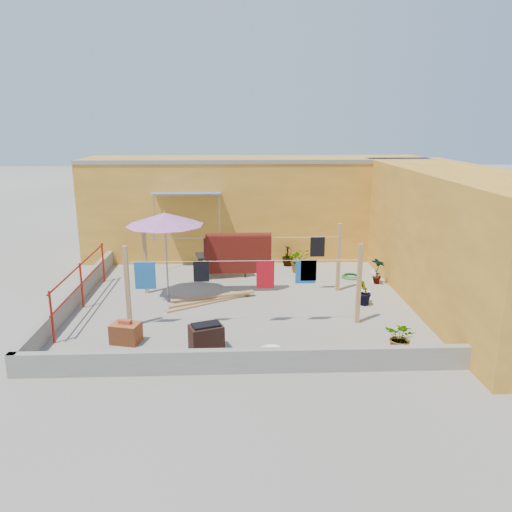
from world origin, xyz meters
The scene contains 21 objects.
ground centered at (0.00, 0.00, 0.00)m, with size 80.00×80.00×0.00m, color #9E998E.
wall_back centered at (0.50, 4.69, 1.61)m, with size 11.00×3.27×3.21m.
wall_right centered at (5.20, 0.00, 1.60)m, with size 2.40×9.00×3.20m, color gold.
parapet_front centered at (0.00, -3.58, 0.22)m, with size 8.30×0.16×0.44m, color gray.
parapet_left centered at (-4.08, 0.00, 0.22)m, with size 0.16×7.30×0.44m, color gray.
red_railing centered at (-3.85, -0.20, 0.72)m, with size 0.05×4.20×1.10m.
clothesline_rig centered at (-0.08, 0.55, 1.01)m, with size 5.09×2.35×1.80m.
patio_umbrella centered at (-1.88, 0.30, 2.03)m, with size 1.98×1.98×2.26m.
outdoor_table centered at (-0.58, 2.17, 0.60)m, with size 1.54×0.99×0.67m.
brick_stack centered at (-2.40, -2.24, 0.21)m, with size 0.64×0.53×0.49m.
lumber_pile centered at (-0.83, 0.02, 0.07)m, with size 2.15×1.24×0.14m.
brazier centered at (-0.76, -2.69, 0.27)m, with size 0.73×0.61×0.56m.
white_basin centered at (0.48, -2.84, 0.04)m, with size 0.48×0.48×0.08m.
water_jug_a centered at (3.01, -0.14, 0.15)m, with size 0.21×0.21×0.33m.
water_jug_b centered at (3.70, 1.44, 0.16)m, with size 0.23×0.23×0.36m.
green_hose centered at (3.11, 1.89, 0.04)m, with size 0.55×0.55×0.08m.
plant_back_a centered at (1.68, 2.51, 0.36)m, with size 0.65×0.57×0.73m, color #1F5A19.
plant_back_b centered at (1.43, 3.20, 0.33)m, with size 0.37×0.37×0.66m, color #1F5A19.
plant_right_a centered at (3.70, 1.31, 0.38)m, with size 0.40×0.27×0.75m, color #1F5A19.
plant_right_b centered at (2.92, -0.35, 0.34)m, with size 0.38×0.30×0.69m, color #1F5A19.
plant_right_c centered at (2.98, -2.95, 0.33)m, with size 0.59×0.51×0.65m, color #1F5A19.
Camera 1 is at (-0.16, -11.62, 4.31)m, focal length 35.00 mm.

